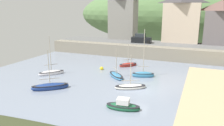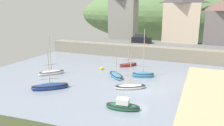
{
  "view_description": "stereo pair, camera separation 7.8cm",
  "coord_description": "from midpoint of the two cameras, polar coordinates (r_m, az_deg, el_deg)",
  "views": [
    {
      "loc": [
        6.59,
        -24.14,
        9.57
      ],
      "look_at": [
        -4.88,
        3.47,
        2.03
      ],
      "focal_mm": 35.16,
      "sensor_mm": 36.0,
      "label": 1
    },
    {
      "loc": [
        6.66,
        -24.11,
        9.57
      ],
      "look_at": [
        -4.88,
        3.47,
        2.03
      ],
      "focal_mm": 35.16,
      "sensor_mm": 36.0,
      "label": 2
    }
  ],
  "objects": [
    {
      "name": "sailboat_tall_mast",
      "position": [
        21.72,
        2.78,
        -11.11
      ],
      "size": [
        3.54,
        1.77,
        1.26
      ],
      "rotation": [
        0.0,
        0.0,
        0.13
      ],
      "color": "#1B5736",
      "rests_on": "ground"
    },
    {
      "name": "sailboat_nearest_shore",
      "position": [
        37.12,
        4.14,
        -0.43
      ],
      "size": [
        3.13,
        3.3,
        3.97
      ],
      "rotation": [
        0.0,
        0.0,
        0.85
      ],
      "color": "#A02821",
      "rests_on": "ground"
    },
    {
      "name": "motorboat_with_cabin",
      "position": [
        31.53,
        8.02,
        -2.98
      ],
      "size": [
        3.28,
        1.96,
        6.98
      ],
      "rotation": [
        0.0,
        0.0,
        0.33
      ],
      "color": "teal",
      "rests_on": "ground"
    },
    {
      "name": "waterfront_building_left",
      "position": [
        52.43,
        2.87,
        12.39
      ],
      "size": [
        6.39,
        4.39,
        10.94
      ],
      "color": "gray",
      "rests_on": "ground"
    },
    {
      "name": "waterfront_building_right",
      "position": [
        49.49,
        26.41,
        9.56
      ],
      "size": [
        6.42,
        5.46,
        8.72
      ],
      "color": "slate",
      "rests_on": "ground"
    },
    {
      "name": "waterfront_building_centre",
      "position": [
        49.57,
        17.62,
        11.13
      ],
      "size": [
        7.61,
        5.02,
        10.05
      ],
      "color": "beige",
      "rests_on": "ground"
    },
    {
      "name": "parked_car_near_slipway",
      "position": [
        46.83,
        7.56,
        6.23
      ],
      "size": [
        4.19,
        1.93,
        1.95
      ],
      "rotation": [
        0.0,
        0.0,
        0.06
      ],
      "color": "black",
      "rests_on": "ground"
    },
    {
      "name": "hillside_backdrop",
      "position": [
        79.45,
        20.17,
        11.72
      ],
      "size": [
        80.0,
        44.0,
        21.0
      ],
      "color": "#527443",
      "rests_on": "ground"
    },
    {
      "name": "mooring_buoy",
      "position": [
        34.97,
        -2.78,
        -1.43
      ],
      "size": [
        0.6,
        0.6,
        0.6
      ],
      "color": "yellow",
      "rests_on": "ground"
    },
    {
      "name": "sailboat_blue_trim",
      "position": [
        26.99,
        4.71,
        -6.15
      ],
      "size": [
        4.03,
        3.07,
        4.34
      ],
      "rotation": [
        0.0,
        0.0,
        0.52
      ],
      "color": "silver",
      "rests_on": "ground"
    },
    {
      "name": "sailboat_far_left",
      "position": [
        27.74,
        -15.85,
        -5.92
      ],
      "size": [
        4.27,
        3.83,
        5.07
      ],
      "rotation": [
        0.0,
        0.0,
        0.69
      ],
      "color": "navy",
      "rests_on": "ground"
    },
    {
      "name": "fishing_boat_green",
      "position": [
        33.57,
        -15.52,
        -2.41
      ],
      "size": [
        3.24,
        3.5,
        5.96
      ],
      "rotation": [
        0.0,
        0.0,
        0.85
      ],
      "color": "white",
      "rests_on": "ground"
    },
    {
      "name": "dinghy_open_wooden",
      "position": [
        31.22,
        1.02,
        -3.27
      ],
      "size": [
        3.65,
        3.78,
        4.26
      ],
      "rotation": [
        0.0,
        0.0,
        -0.82
      ],
      "color": "teal",
      "rests_on": "ground"
    },
    {
      "name": "quay_seawall",
      "position": [
        42.94,
        13.28,
        2.75
      ],
      "size": [
        48.0,
        9.4,
        2.4
      ],
      "color": "gray",
      "rests_on": "ground"
    }
  ]
}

